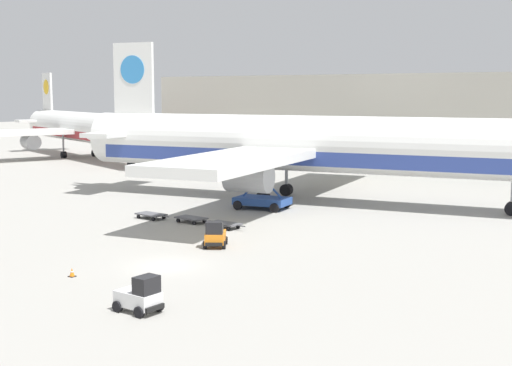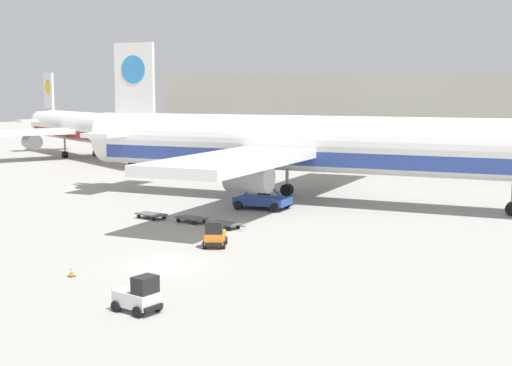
# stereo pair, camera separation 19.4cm
# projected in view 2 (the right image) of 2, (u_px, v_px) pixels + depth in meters

# --- Properties ---
(ground_plane) EXTENTS (400.00, 400.00, 0.00)m
(ground_plane) POSITION_uv_depth(u_px,v_px,m) (165.00, 266.00, 47.07)
(ground_plane) COLOR #9E9B93
(terminal_building) EXTENTS (90.00, 18.20, 14.00)m
(terminal_building) POSITION_uv_depth(u_px,v_px,m) (429.00, 121.00, 107.50)
(terminal_building) COLOR #BCB7A8
(terminal_building) RESTS_ON ground_plane
(airplane_main) EXTENTS (57.79, 48.66, 17.00)m
(airplane_main) POSITION_uv_depth(u_px,v_px,m) (306.00, 146.00, 73.95)
(airplane_main) COLOR white
(airplane_main) RESTS_ON ground_plane
(airplane_distant) EXTENTS (48.76, 42.05, 15.03)m
(airplane_distant) POSITION_uv_depth(u_px,v_px,m) (86.00, 129.00, 122.38)
(airplane_distant) COLOR white
(airplane_distant) RESTS_ON ground_plane
(scissor_lift_loader) EXTENTS (5.60, 4.07, 5.61)m
(scissor_lift_loader) POSITION_uv_depth(u_px,v_px,m) (263.00, 187.00, 69.79)
(scissor_lift_loader) COLOR #284C99
(scissor_lift_loader) RESTS_ON ground_plane
(baggage_tug_foreground) EXTENTS (2.54, 2.82, 2.00)m
(baggage_tug_foreground) POSITION_uv_depth(u_px,v_px,m) (215.00, 235.00, 52.71)
(baggage_tug_foreground) COLOR orange
(baggage_tug_foreground) RESTS_ON ground_plane
(baggage_tug_mid) EXTENTS (2.54, 1.77, 2.00)m
(baggage_tug_mid) POSITION_uv_depth(u_px,v_px,m) (139.00, 296.00, 37.09)
(baggage_tug_mid) COLOR silver
(baggage_tug_mid) RESTS_ON ground_plane
(baggage_dolly_lead) EXTENTS (3.76, 1.75, 0.48)m
(baggage_dolly_lead) POSITION_uv_depth(u_px,v_px,m) (151.00, 215.00, 64.50)
(baggage_dolly_lead) COLOR #56565B
(baggage_dolly_lead) RESTS_ON ground_plane
(baggage_dolly_second) EXTENTS (3.76, 1.75, 0.48)m
(baggage_dolly_second) POSITION_uv_depth(u_px,v_px,m) (192.00, 218.00, 62.60)
(baggage_dolly_second) COLOR #56565B
(baggage_dolly_second) RESTS_ON ground_plane
(baggage_dolly_third) EXTENTS (3.76, 1.75, 0.48)m
(baggage_dolly_third) POSITION_uv_depth(u_px,v_px,m) (224.00, 224.00, 59.99)
(baggage_dolly_third) COLOR #56565B
(baggage_dolly_third) RESTS_ON ground_plane
(traffic_cone_near) EXTENTS (0.40, 0.40, 0.57)m
(traffic_cone_near) POSITION_uv_depth(u_px,v_px,m) (71.00, 272.00, 44.33)
(traffic_cone_near) COLOR black
(traffic_cone_near) RESTS_ON ground_plane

